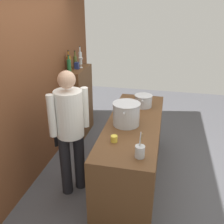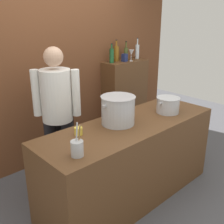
# 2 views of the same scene
# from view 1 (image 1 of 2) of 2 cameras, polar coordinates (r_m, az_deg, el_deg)

# --- Properties ---
(ground_plane) EXTENTS (8.00, 8.00, 0.00)m
(ground_plane) POSITION_cam_1_polar(r_m,az_deg,el_deg) (3.88, 4.45, -14.17)
(ground_plane) COLOR #4C4C51
(brick_back_panel) EXTENTS (4.40, 0.10, 3.00)m
(brick_back_panel) POSITION_cam_1_polar(r_m,az_deg,el_deg) (3.63, -17.42, 8.63)
(brick_back_panel) COLOR brown
(brick_back_panel) RESTS_ON ground_plane
(prep_counter) EXTENTS (2.09, 0.70, 0.90)m
(prep_counter) POSITION_cam_1_polar(r_m,az_deg,el_deg) (3.62, 4.67, -8.55)
(prep_counter) COLOR brown
(prep_counter) RESTS_ON ground_plane
(bar_cabinet) EXTENTS (0.76, 0.32, 1.28)m
(bar_cabinet) POSITION_cam_1_polar(r_m,az_deg,el_deg) (4.78, -7.50, 2.23)
(bar_cabinet) COLOR brown
(bar_cabinet) RESTS_ON ground_plane
(chef) EXTENTS (0.45, 0.44, 1.66)m
(chef) POSITION_cam_1_polar(r_m,az_deg,el_deg) (3.18, -9.42, -3.09)
(chef) COLOR black
(chef) RESTS_ON ground_plane
(stockpot_large) EXTENTS (0.42, 0.36, 0.30)m
(stockpot_large) POSITION_cam_1_polar(r_m,az_deg,el_deg) (3.26, 3.22, -0.43)
(stockpot_large) COLOR #B7BABF
(stockpot_large) RESTS_ON prep_counter
(stockpot_small) EXTENTS (0.33, 0.27, 0.18)m
(stockpot_small) POSITION_cam_1_polar(r_m,az_deg,el_deg) (3.87, 7.02, 2.50)
(stockpot_small) COLOR #B7BABF
(stockpot_small) RESTS_ON prep_counter
(utensil_crock) EXTENTS (0.10, 0.10, 0.29)m
(utensil_crock) POSITION_cam_1_polar(r_m,az_deg,el_deg) (2.65, 6.25, -8.72)
(utensil_crock) COLOR #B7BABF
(utensil_crock) RESTS_ON prep_counter
(butter_jar) EXTENTS (0.08, 0.08, 0.07)m
(butter_jar) POSITION_cam_1_polar(r_m,az_deg,el_deg) (2.91, 0.48, -6.00)
(butter_jar) COLOR yellow
(butter_jar) RESTS_ON prep_counter
(wine_bottle_clear) EXTENTS (0.06, 0.06, 0.33)m
(wine_bottle_clear) POSITION_cam_1_polar(r_m,az_deg,el_deg) (4.85, -7.11, 11.98)
(wine_bottle_clear) COLOR silver
(wine_bottle_clear) RESTS_ON bar_cabinet
(wine_bottle_olive) EXTENTS (0.07, 0.07, 0.30)m
(wine_bottle_olive) POSITION_cam_1_polar(r_m,az_deg,el_deg) (4.62, -8.22, 11.13)
(wine_bottle_olive) COLOR #475123
(wine_bottle_olive) RESTS_ON bar_cabinet
(wine_bottle_green) EXTENTS (0.07, 0.07, 0.29)m
(wine_bottle_green) POSITION_cam_1_polar(r_m,az_deg,el_deg) (4.33, -9.60, 10.24)
(wine_bottle_green) COLOR #1E592D
(wine_bottle_green) RESTS_ON bar_cabinet
(wine_bottle_amber) EXTENTS (0.08, 0.08, 0.33)m
(wine_bottle_amber) POSITION_cam_1_polar(r_m,az_deg,el_deg) (4.49, -9.60, 10.89)
(wine_bottle_amber) COLOR #8C5919
(wine_bottle_amber) RESTS_ON bar_cabinet
(wine_glass_wide) EXTENTS (0.08, 0.08, 0.18)m
(wine_glass_wide) POSITION_cam_1_polar(r_m,az_deg,el_deg) (4.60, -7.00, 11.36)
(wine_glass_wide) COLOR silver
(wine_glass_wide) RESTS_ON bar_cabinet
(spice_tin_navy) EXTENTS (0.07, 0.07, 0.12)m
(spice_tin_navy) POSITION_cam_1_polar(r_m,az_deg,el_deg) (4.53, -7.87, 10.25)
(spice_tin_navy) COLOR navy
(spice_tin_navy) RESTS_ON bar_cabinet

